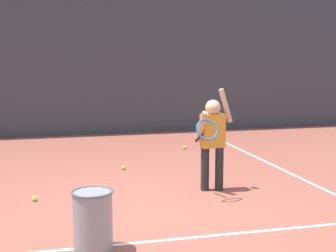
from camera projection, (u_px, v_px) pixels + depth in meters
ground_plane at (142, 214)px, 5.43m from camera, size 20.00×20.00×0.00m
court_line_baseline at (159, 241)px, 4.64m from camera, size 9.00×0.05×0.00m
court_line_sideline at (302, 179)px, 7.00m from camera, size 0.05×9.00×0.00m
back_fence_windscreen at (91, 47)px, 10.78m from camera, size 13.73×0.08×3.96m
fence_post_1 at (91, 44)px, 10.83m from camera, size 0.09×0.09×4.11m
tennis_player at (212, 136)px, 6.30m from camera, size 0.67×0.63×1.35m
ball_hopper at (93, 220)px, 4.38m from camera, size 0.38×0.38×0.56m
tennis_ball_1 at (124, 168)px, 7.57m from camera, size 0.07×0.07×0.07m
tennis_ball_3 at (185, 147)px, 9.27m from camera, size 0.07×0.07×0.07m
tennis_ball_5 at (103, 209)px, 5.53m from camera, size 0.07×0.07×0.07m
tennis_ball_6 at (35, 199)px, 5.91m from camera, size 0.07×0.07×0.07m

